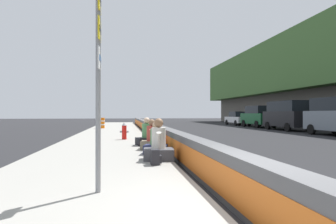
{
  "coord_description": "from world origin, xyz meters",
  "views": [
    {
      "loc": [
        -3.81,
        1.85,
        1.5
      ],
      "look_at": [
        7.08,
        0.17,
        1.55
      ],
      "focal_mm": 30.91,
      "sensor_mm": 36.0,
      "label": 1
    }
  ],
  "objects_px": {
    "fire_hydrant": "(124,131)",
    "seated_person_middle": "(156,144)",
    "parked_car_fourth": "(287,115)",
    "parked_car_far": "(238,118)",
    "seated_person_far": "(147,136)",
    "route_sign_post": "(99,71)",
    "seated_person_foreground": "(159,147)",
    "backpack": "(155,157)",
    "construction_barrel": "(102,123)",
    "seated_person_rear": "(152,140)",
    "parked_car_midline": "(258,116)"
  },
  "relations": [
    {
      "from": "fire_hydrant",
      "to": "seated_person_middle",
      "type": "distance_m",
      "value": 5.59
    },
    {
      "from": "seated_person_middle",
      "to": "parked_car_fourth",
      "type": "bearing_deg",
      "value": -43.77
    },
    {
      "from": "parked_car_far",
      "to": "seated_person_far",
      "type": "bearing_deg",
      "value": 149.17
    },
    {
      "from": "route_sign_post",
      "to": "parked_car_far",
      "type": "xyz_separation_m",
      "value": [
        29.34,
        -14.61,
        -1.37
      ]
    },
    {
      "from": "seated_person_foreground",
      "to": "seated_person_middle",
      "type": "height_order",
      "value": "seated_person_foreground"
    },
    {
      "from": "fire_hydrant",
      "to": "parked_car_far",
      "type": "distance_m",
      "value": 23.89
    },
    {
      "from": "parked_car_fourth",
      "to": "parked_car_far",
      "type": "bearing_deg",
      "value": -0.25
    },
    {
      "from": "seated_person_foreground",
      "to": "backpack",
      "type": "height_order",
      "value": "seated_person_foreground"
    },
    {
      "from": "fire_hydrant",
      "to": "route_sign_post",
      "type": "bearing_deg",
      "value": 177.35
    },
    {
      "from": "seated_person_foreground",
      "to": "parked_car_far",
      "type": "bearing_deg",
      "value": -26.83
    },
    {
      "from": "route_sign_post",
      "to": "backpack",
      "type": "distance_m",
      "value": 3.39
    },
    {
      "from": "route_sign_post",
      "to": "parked_car_far",
      "type": "height_order",
      "value": "route_sign_post"
    },
    {
      "from": "parked_car_far",
      "to": "parked_car_fourth",
      "type": "bearing_deg",
      "value": 179.75
    },
    {
      "from": "seated_person_far",
      "to": "construction_barrel",
      "type": "relative_size",
      "value": 1.24
    },
    {
      "from": "seated_person_far",
      "to": "parked_car_far",
      "type": "height_order",
      "value": "parked_car_far"
    },
    {
      "from": "fire_hydrant",
      "to": "seated_person_middle",
      "type": "relative_size",
      "value": 0.82
    },
    {
      "from": "seated_person_foreground",
      "to": "parked_car_far",
      "type": "distance_m",
      "value": 29.19
    },
    {
      "from": "seated_person_middle",
      "to": "seated_person_rear",
      "type": "height_order",
      "value": "seated_person_rear"
    },
    {
      "from": "seated_person_rear",
      "to": "seated_person_far",
      "type": "xyz_separation_m",
      "value": [
        1.36,
        0.08,
        0.01
      ]
    },
    {
      "from": "seated_person_middle",
      "to": "seated_person_far",
      "type": "bearing_deg",
      "value": 2.13
    },
    {
      "from": "backpack",
      "to": "seated_person_middle",
      "type": "bearing_deg",
      "value": -6.72
    },
    {
      "from": "parked_car_fourth",
      "to": "fire_hydrant",
      "type": "bearing_deg",
      "value": 120.0
    },
    {
      "from": "parked_car_far",
      "to": "construction_barrel",
      "type": "bearing_deg",
      "value": 115.81
    },
    {
      "from": "seated_person_middle",
      "to": "parked_car_fourth",
      "type": "height_order",
      "value": "parked_car_fourth"
    },
    {
      "from": "seated_person_foreground",
      "to": "seated_person_rear",
      "type": "distance_m",
      "value": 2.55
    },
    {
      "from": "route_sign_post",
      "to": "backpack",
      "type": "height_order",
      "value": "route_sign_post"
    },
    {
      "from": "seated_person_foreground",
      "to": "parked_car_midline",
      "type": "bearing_deg",
      "value": -32.72
    },
    {
      "from": "seated_person_foreground",
      "to": "seated_person_far",
      "type": "xyz_separation_m",
      "value": [
        3.91,
        0.04,
        -0.01
      ]
    },
    {
      "from": "backpack",
      "to": "parked_car_fourth",
      "type": "bearing_deg",
      "value": -40.26
    },
    {
      "from": "parked_car_fourth",
      "to": "parked_car_midline",
      "type": "height_order",
      "value": "parked_car_fourth"
    },
    {
      "from": "parked_car_fourth",
      "to": "seated_person_rear",
      "type": "bearing_deg",
      "value": 133.44
    },
    {
      "from": "route_sign_post",
      "to": "seated_person_far",
      "type": "height_order",
      "value": "route_sign_post"
    },
    {
      "from": "seated_person_foreground",
      "to": "construction_barrel",
      "type": "bearing_deg",
      "value": 9.18
    },
    {
      "from": "seated_person_foreground",
      "to": "parked_car_midline",
      "type": "height_order",
      "value": "parked_car_midline"
    },
    {
      "from": "parked_car_midline",
      "to": "parked_car_far",
      "type": "height_order",
      "value": "parked_car_midline"
    },
    {
      "from": "seated_person_far",
      "to": "parked_car_fourth",
      "type": "xyz_separation_m",
      "value": [
        11.02,
        -13.16,
        0.85
      ]
    },
    {
      "from": "parked_car_fourth",
      "to": "parked_car_midline",
      "type": "distance_m",
      "value": 5.55
    },
    {
      "from": "seated_person_rear",
      "to": "parked_car_midline",
      "type": "height_order",
      "value": "parked_car_midline"
    },
    {
      "from": "seated_person_middle",
      "to": "seated_person_far",
      "type": "relative_size",
      "value": 0.92
    },
    {
      "from": "seated_person_far",
      "to": "route_sign_post",
      "type": "bearing_deg",
      "value": 168.96
    },
    {
      "from": "backpack",
      "to": "parked_car_far",
      "type": "bearing_deg",
      "value": -26.47
    },
    {
      "from": "fire_hydrant",
      "to": "parked_car_fourth",
      "type": "distance_m",
      "value": 16.3
    },
    {
      "from": "fire_hydrant",
      "to": "construction_barrel",
      "type": "bearing_deg",
      "value": 9.79
    },
    {
      "from": "seated_person_rear",
      "to": "backpack",
      "type": "bearing_deg",
      "value": 176.04
    },
    {
      "from": "fire_hydrant",
      "to": "seated_person_rear",
      "type": "xyz_separation_m",
      "value": [
        -4.25,
        -1.02,
        -0.09
      ]
    },
    {
      "from": "route_sign_post",
      "to": "seated_person_far",
      "type": "relative_size",
      "value": 3.06
    },
    {
      "from": "seated_person_far",
      "to": "construction_barrel",
      "type": "distance_m",
      "value": 14.63
    },
    {
      "from": "fire_hydrant",
      "to": "seated_person_rear",
      "type": "relative_size",
      "value": 0.78
    },
    {
      "from": "parked_car_midline",
      "to": "backpack",
      "type": "bearing_deg",
      "value": 147.88
    },
    {
      "from": "backpack",
      "to": "seated_person_rear",
      "type": "bearing_deg",
      "value": -3.96
    }
  ]
}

